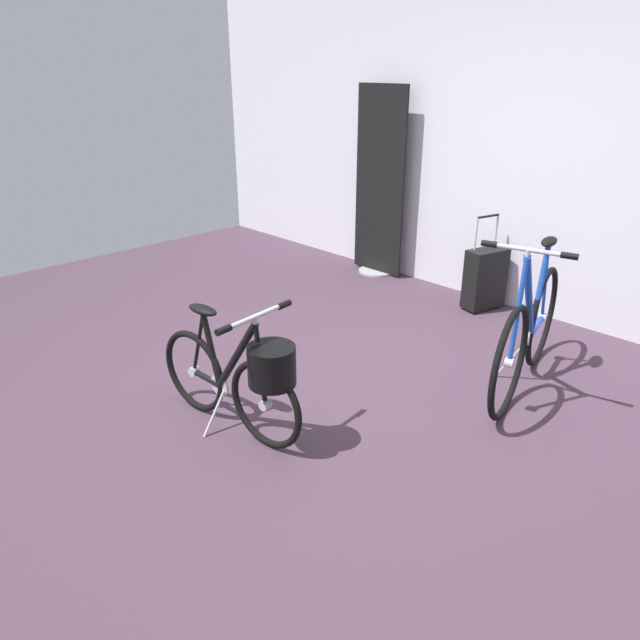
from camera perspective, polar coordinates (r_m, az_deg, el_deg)
The scene contains 6 objects.
ground_plane at distance 3.72m, azimuth -0.84°, elevation -8.92°, with size 8.11×8.11×0.00m, color #473342.
back_wall at distance 5.27m, azimuth 20.46°, elevation 15.36°, with size 8.11×0.10×2.76m, color silver.
floor_banner_stand at distance 6.00m, azimuth 5.74°, elevation 12.17°, with size 0.60×0.36×1.83m.
folding_bike_foreground at distance 3.36m, azimuth -7.55°, elevation -5.33°, with size 1.14×0.53×0.80m.
display_bike_left at distance 4.06m, azimuth 19.44°, elevation -1.13°, with size 0.55×1.50×1.06m.
rolling_suitcase at distance 5.35m, azimuth 15.64°, elevation 3.91°, with size 0.27×0.39×0.83m.
Camera 1 is at (2.29, -2.15, 2.00)m, focal length 33.14 mm.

